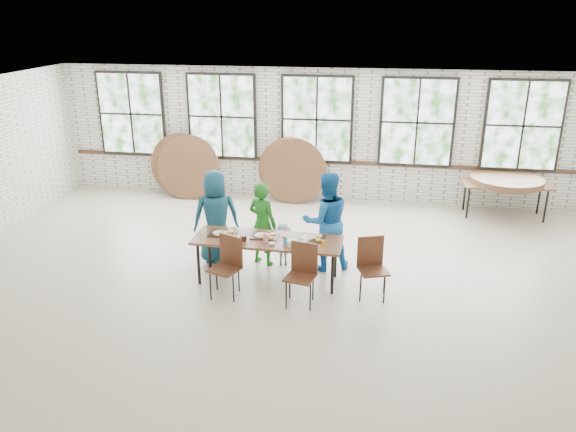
% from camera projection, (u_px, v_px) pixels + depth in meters
% --- Properties ---
extents(room, '(12.00, 12.00, 12.00)m').
position_uv_depth(room, '(317.00, 121.00, 12.58)').
color(room, beige).
rests_on(room, ground).
extents(dining_table, '(2.42, 0.87, 0.74)m').
position_uv_depth(dining_table, '(268.00, 242.00, 9.03)').
color(dining_table, brown).
rests_on(dining_table, ground).
extents(chair_near_left, '(0.54, 0.53, 0.95)m').
position_uv_depth(chair_near_left, '(228.00, 261.00, 8.66)').
color(chair_near_left, '#502C1A').
rests_on(chair_near_left, ground).
extents(chair_near_right, '(0.50, 0.49, 0.95)m').
position_uv_depth(chair_near_right, '(302.00, 269.00, 8.41)').
color(chair_near_right, '#502C1A').
rests_on(chair_near_right, ground).
extents(chair_spare, '(0.53, 0.52, 0.95)m').
position_uv_depth(chair_spare, '(372.00, 262.00, 8.63)').
color(chair_spare, '#502C1A').
rests_on(chair_spare, ground).
extents(adult_teal, '(0.94, 0.78, 1.65)m').
position_uv_depth(adult_teal, '(216.00, 217.00, 9.74)').
color(adult_teal, '#1B5867').
rests_on(adult_teal, ground).
extents(adult_green, '(0.64, 0.54, 1.48)m').
position_uv_depth(adult_green, '(262.00, 224.00, 9.65)').
color(adult_green, '#1E6E1D').
rests_on(adult_green, ground).
extents(toddler, '(0.50, 0.30, 0.76)m').
position_uv_depth(toddler, '(283.00, 244.00, 9.72)').
color(toddler, '#13173D').
rests_on(toddler, ground).
extents(adult_blue, '(1.01, 0.90, 1.71)m').
position_uv_depth(adult_blue, '(326.00, 221.00, 9.44)').
color(adult_blue, '#1966B4').
rests_on(adult_blue, ground).
extents(storage_table, '(1.86, 0.89, 0.74)m').
position_uv_depth(storage_table, '(506.00, 186.00, 11.89)').
color(storage_table, brown).
rests_on(storage_table, ground).
extents(tabletop_clutter, '(1.94, 0.58, 0.11)m').
position_uv_depth(tabletop_clutter, '(273.00, 239.00, 8.96)').
color(tabletop_clutter, black).
rests_on(tabletop_clutter, dining_table).
extents(round_tops_stacked, '(1.50, 1.50, 0.13)m').
position_uv_depth(round_tops_stacked, '(507.00, 180.00, 11.84)').
color(round_tops_stacked, brown).
rests_on(round_tops_stacked, storage_table).
extents(round_tops_leaning, '(4.20, 0.46, 1.49)m').
position_uv_depth(round_tops_leaning, '(238.00, 168.00, 12.97)').
color(round_tops_leaning, brown).
rests_on(round_tops_leaning, ground).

